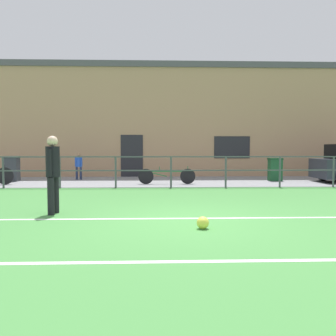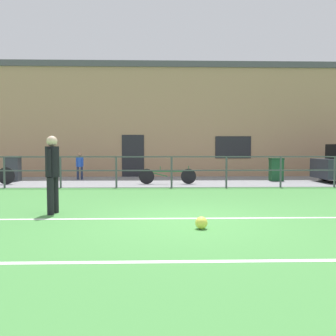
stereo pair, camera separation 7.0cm
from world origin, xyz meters
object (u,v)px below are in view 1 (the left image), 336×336
object	(u,v)px
spectator_child	(79,164)
trash_bin_1	(12,169)
trash_bin_0	(275,169)
soccer_ball_match	(203,223)
player_goalkeeper	(53,170)
bicycle_parked_1	(167,176)

from	to	relation	value
spectator_child	trash_bin_1	bearing A→B (deg)	15.42
trash_bin_0	trash_bin_1	size ratio (longest dim) A/B	0.92
spectator_child	soccer_ball_match	bearing A→B (deg)	112.82
trash_bin_0	soccer_ball_match	bearing A→B (deg)	-115.50
soccer_ball_match	spectator_child	bearing A→B (deg)	113.13
player_goalkeeper	trash_bin_0	world-z (taller)	player_goalkeeper
bicycle_parked_1	trash_bin_1	distance (m)	6.76
bicycle_parked_1	trash_bin_1	xyz separation A→B (m)	(-6.60, 1.43, 0.23)
soccer_ball_match	spectator_child	size ratio (longest dim) A/B	0.18
spectator_child	bicycle_parked_1	distance (m)	4.50
player_goalkeeper	trash_bin_0	distance (m)	10.64
spectator_child	bicycle_parked_1	xyz separation A→B (m)	(3.92, -2.18, -0.37)
spectator_child	trash_bin_0	xyz separation A→B (m)	(8.68, -0.92, -0.19)
trash_bin_0	bicycle_parked_1	bearing A→B (deg)	-165.20
spectator_child	bicycle_parked_1	size ratio (longest dim) A/B	0.54
soccer_ball_match	bicycle_parked_1	world-z (taller)	bicycle_parked_1
spectator_child	trash_bin_1	size ratio (longest dim) A/B	1.13
bicycle_parked_1	player_goalkeeper	bearing A→B (deg)	-113.05
trash_bin_1	trash_bin_0	bearing A→B (deg)	-0.86
trash_bin_1	bicycle_parked_1	bearing A→B (deg)	-12.21
player_goalkeeper	bicycle_parked_1	xyz separation A→B (m)	(2.69, 6.32, -0.63)
player_goalkeeper	bicycle_parked_1	bearing A→B (deg)	164.25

